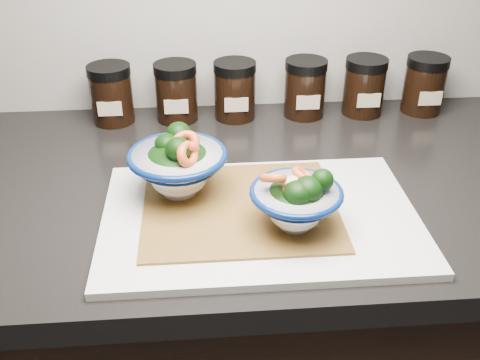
{
  "coord_description": "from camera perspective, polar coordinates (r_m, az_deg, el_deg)",
  "views": [
    {
      "loc": [
        -0.06,
        0.67,
        1.37
      ],
      "look_at": [
        -0.01,
        1.35,
        0.96
      ],
      "focal_mm": 42.0,
      "sensor_mm": 36.0,
      "label": 1
    }
  ],
  "objects": [
    {
      "name": "bowl_right",
      "position": [
        0.76,
        5.78,
        -2.17
      ],
      "size": [
        0.13,
        0.13,
        0.1
      ],
      "rotation": [
        0.0,
        0.0,
        0.12
      ],
      "color": "white",
      "rests_on": "bamboo_mat"
    },
    {
      "name": "spice_jar_c",
      "position": [
        1.1,
        -0.53,
        9.12
      ],
      "size": [
        0.08,
        0.08,
        0.11
      ],
      "color": "black",
      "rests_on": "countertop"
    },
    {
      "name": "spice_jar_b",
      "position": [
        1.1,
        -6.5,
        8.88
      ],
      "size": [
        0.08,
        0.08,
        0.11
      ],
      "color": "black",
      "rests_on": "countertop"
    },
    {
      "name": "bamboo_mat",
      "position": [
        0.82,
        -0.0,
        -2.77
      ],
      "size": [
        0.28,
        0.24,
        0.0
      ],
      "primitive_type": "cube",
      "color": "olive",
      "rests_on": "cutting_board"
    },
    {
      "name": "bowl_left",
      "position": [
        0.83,
        -6.32,
        1.53
      ],
      "size": [
        0.15,
        0.15,
        0.1
      ],
      "rotation": [
        0.0,
        0.0,
        0.17
      ],
      "color": "white",
      "rests_on": "bamboo_mat"
    },
    {
      "name": "spice_jar_d",
      "position": [
        1.12,
        6.61,
        9.27
      ],
      "size": [
        0.08,
        0.08,
        0.11
      ],
      "color": "black",
      "rests_on": "countertop"
    },
    {
      "name": "spice_jar_f",
      "position": [
        1.19,
        18.24,
        9.22
      ],
      "size": [
        0.08,
        0.08,
        0.11
      ],
      "color": "black",
      "rests_on": "countertop"
    },
    {
      "name": "countertop",
      "position": [
        0.92,
        -0.01,
        -0.95
      ],
      "size": [
        3.5,
        0.6,
        0.04
      ],
      "primitive_type": "cube",
      "color": "black",
      "rests_on": "cabinet"
    },
    {
      "name": "cutting_board",
      "position": [
        0.81,
        2.05,
        -3.79
      ],
      "size": [
        0.45,
        0.3,
        0.01
      ],
      "primitive_type": "cube",
      "color": "silver",
      "rests_on": "countertop"
    },
    {
      "name": "spice_jar_e",
      "position": [
        1.15,
        12.51,
        9.29
      ],
      "size": [
        0.08,
        0.08,
        0.11
      ],
      "color": "black",
      "rests_on": "countertop"
    },
    {
      "name": "spice_jar_a",
      "position": [
        1.11,
        -12.94,
        8.52
      ],
      "size": [
        0.08,
        0.08,
        0.11
      ],
      "color": "black",
      "rests_on": "countertop"
    }
  ]
}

